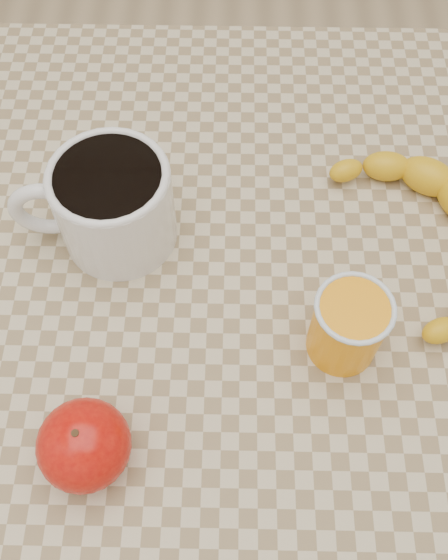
{
  "coord_description": "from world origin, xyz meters",
  "views": [
    {
      "loc": [
        0.01,
        -0.3,
        1.31
      ],
      "look_at": [
        0.0,
        0.0,
        0.77
      ],
      "focal_mm": 40.0,
      "sensor_mm": 36.0,
      "label": 1
    }
  ],
  "objects_px": {
    "table": "(224,325)",
    "orange_juice_glass": "(348,326)",
    "coffee_mug": "(111,203)",
    "apple": "(84,445)",
    "banana": "(430,235)"
  },
  "relations": [
    {
      "from": "table",
      "to": "orange_juice_glass",
      "type": "bearing_deg",
      "value": -27.44
    },
    {
      "from": "coffee_mug",
      "to": "orange_juice_glass",
      "type": "bearing_deg",
      "value": -28.82
    },
    {
      "from": "apple",
      "to": "coffee_mug",
      "type": "bearing_deg",
      "value": 90.06
    },
    {
      "from": "table",
      "to": "orange_juice_glass",
      "type": "height_order",
      "value": "orange_juice_glass"
    },
    {
      "from": "banana",
      "to": "apple",
      "type": "bearing_deg",
      "value": -156.77
    },
    {
      "from": "table",
      "to": "coffee_mug",
      "type": "xyz_separation_m",
      "value": [
        -0.11,
        0.07,
        0.14
      ]
    },
    {
      "from": "orange_juice_glass",
      "to": "banana",
      "type": "relative_size",
      "value": 0.27
    },
    {
      "from": "orange_juice_glass",
      "to": "apple",
      "type": "bearing_deg",
      "value": -154.14
    },
    {
      "from": "orange_juice_glass",
      "to": "banana",
      "type": "xyz_separation_m",
      "value": [
        0.1,
        0.11,
        -0.02
      ]
    },
    {
      "from": "banana",
      "to": "table",
      "type": "bearing_deg",
      "value": -176.76
    },
    {
      "from": "table",
      "to": "apple",
      "type": "distance_m",
      "value": 0.24
    },
    {
      "from": "table",
      "to": "orange_juice_glass",
      "type": "xyz_separation_m",
      "value": [
        0.11,
        -0.06,
        0.13
      ]
    },
    {
      "from": "table",
      "to": "orange_juice_glass",
      "type": "distance_m",
      "value": 0.18
    },
    {
      "from": "orange_juice_glass",
      "to": "banana",
      "type": "distance_m",
      "value": 0.15
    },
    {
      "from": "apple",
      "to": "banana",
      "type": "distance_m",
      "value": 0.4
    }
  ]
}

